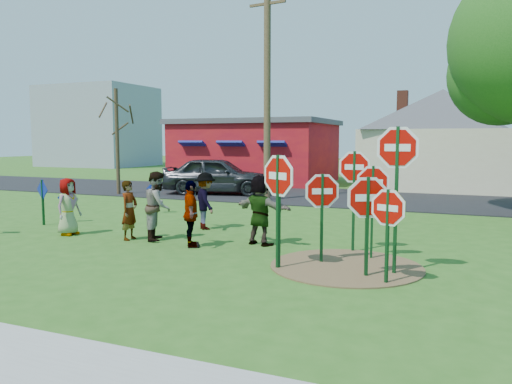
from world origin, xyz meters
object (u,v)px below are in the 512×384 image
utility_pole (267,84)px  stop_sign_d (373,189)px  suv (218,175)px  stop_sign_c (397,165)px  stop_sign_a (278,186)px  stop_sign_b (354,176)px  person_a (68,207)px  person_b (129,210)px

utility_pole → stop_sign_d: bearing=-56.3°
suv → utility_pole: (3.11, -1.31, 4.10)m
stop_sign_c → stop_sign_d: stop_sign_c is taller
stop_sign_a → stop_sign_b: (1.10, 2.19, 0.10)m
stop_sign_c → suv: size_ratio=0.58×
stop_sign_c → suv: bearing=135.3°
stop_sign_a → utility_pole: 12.14m
stop_sign_c → person_a: bearing=-179.6°
stop_sign_d → utility_pole: 11.56m
stop_sign_d → person_b: (-6.35, -0.29, -0.79)m
stop_sign_a → stop_sign_c: stop_sign_c is taller
suv → utility_pole: 5.31m
stop_sign_d → person_b: 6.41m
stop_sign_d → stop_sign_c: bearing=-67.6°
stop_sign_b → stop_sign_d: stop_sign_b is taller
person_a → stop_sign_a: bearing=-98.4°
person_b → suv: 11.16m
stop_sign_a → suv: 14.31m
stop_sign_d → suv: stop_sign_d is taller
person_a → person_b: 2.00m
person_a → suv: (-0.87, 10.89, 0.14)m
stop_sign_c → person_b: size_ratio=1.94×
person_a → stop_sign_c: bearing=-92.7°
stop_sign_c → person_a: stop_sign_c is taller
stop_sign_d → suv: bearing=123.7°
stop_sign_a → stop_sign_c: 2.38m
stop_sign_a → stop_sign_b: size_ratio=0.99×
person_a → utility_pole: 10.71m
stop_sign_a → stop_sign_b: stop_sign_b is taller
stop_sign_d → person_b: bearing=175.0°
stop_sign_a → person_a: stop_sign_a is taller
stop_sign_d → stop_sign_b: bearing=124.8°
stop_sign_d → stop_sign_a: bearing=-143.2°
person_b → utility_pole: (0.23, 9.47, 4.25)m
person_a → suv: bearing=6.4°
stop_sign_a → stop_sign_c: (2.28, 0.50, 0.44)m
stop_sign_c → person_b: 7.18m
stop_sign_d → suv: 13.99m
stop_sign_a → suv: (-7.59, 12.10, -0.79)m
stop_sign_c → stop_sign_d: 1.41m
stop_sign_d → person_a: 8.40m
stop_sign_b → person_b: (-5.82, -0.88, -1.03)m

